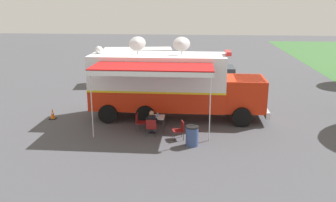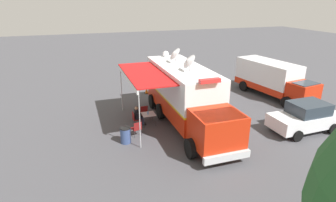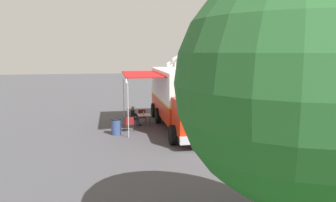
# 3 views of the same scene
# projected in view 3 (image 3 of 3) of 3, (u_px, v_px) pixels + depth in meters

# --- Properties ---
(ground_plane) EXTENTS (100.00, 100.00, 0.00)m
(ground_plane) POSITION_uv_depth(u_px,v_px,m) (178.00, 124.00, 20.66)
(ground_plane) COLOR #47474C
(lot_stripe) EXTENTS (0.13, 4.80, 0.01)m
(lot_stripe) POSITION_uv_depth(u_px,v_px,m) (221.00, 129.00, 19.27)
(lot_stripe) COLOR silver
(lot_stripe) RESTS_ON ground
(command_truck) EXTENTS (4.86, 9.49, 4.53)m
(command_truck) POSITION_uv_depth(u_px,v_px,m) (181.00, 96.00, 19.63)
(command_truck) COLOR red
(command_truck) RESTS_ON ground
(folding_table) EXTENTS (0.80, 0.80, 0.73)m
(folding_table) POSITION_uv_depth(u_px,v_px,m) (144.00, 116.00, 20.01)
(folding_table) COLOR silver
(folding_table) RESTS_ON ground
(water_bottle) EXTENTS (0.07, 0.07, 0.22)m
(water_bottle) POSITION_uv_depth(u_px,v_px,m) (143.00, 113.00, 19.91)
(water_bottle) COLOR #4C99D8
(water_bottle) RESTS_ON folding_table
(folding_chair_at_table) EXTENTS (0.48, 0.48, 0.87)m
(folding_chair_at_table) POSITION_uv_depth(u_px,v_px,m) (131.00, 118.00, 20.04)
(folding_chair_at_table) COLOR maroon
(folding_chair_at_table) RESTS_ON ground
(folding_chair_beside_table) EXTENTS (0.48, 0.48, 0.87)m
(folding_chair_beside_table) POSITION_uv_depth(u_px,v_px,m) (142.00, 115.00, 20.86)
(folding_chair_beside_table) COLOR maroon
(folding_chair_beside_table) RESTS_ON ground
(folding_chair_spare_by_truck) EXTENTS (0.59, 0.59, 0.87)m
(folding_chair_spare_by_truck) POSITION_uv_depth(u_px,v_px,m) (129.00, 123.00, 18.67)
(folding_chair_spare_by_truck) COLOR maroon
(folding_chair_spare_by_truck) RESTS_ON ground
(seated_responder) EXTENTS (0.66, 0.55, 1.25)m
(seated_responder) POSITION_uv_depth(u_px,v_px,m) (134.00, 116.00, 20.05)
(seated_responder) COLOR black
(seated_responder) RESTS_ON ground
(trash_bin) EXTENTS (0.57, 0.57, 0.91)m
(trash_bin) POSITION_uv_depth(u_px,v_px,m) (116.00, 127.00, 17.99)
(trash_bin) COLOR #384C7F
(trash_bin) RESTS_ON ground
(traffic_cone) EXTENTS (0.36, 0.36, 0.58)m
(traffic_cone) POSITION_uv_depth(u_px,v_px,m) (153.00, 106.00, 26.04)
(traffic_cone) COLOR black
(traffic_cone) RESTS_ON ground
(support_truck) EXTENTS (3.14, 7.04, 2.70)m
(support_truck) POSITION_uv_depth(u_px,v_px,m) (284.00, 96.00, 23.86)
(support_truck) COLOR white
(support_truck) RESTS_ON ground
(car_behind_truck) EXTENTS (4.23, 2.08, 1.76)m
(car_behind_truck) POSITION_uv_depth(u_px,v_px,m) (304.00, 119.00, 17.86)
(car_behind_truck) COLOR silver
(car_behind_truck) RESTS_ON ground
(tree_right_of_centre) EXTENTS (5.01, 5.01, 6.45)m
(tree_right_of_centre) POSITION_uv_depth(u_px,v_px,m) (295.00, 85.00, 6.58)
(tree_right_of_centre) COLOR brown
(tree_right_of_centre) RESTS_ON ground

